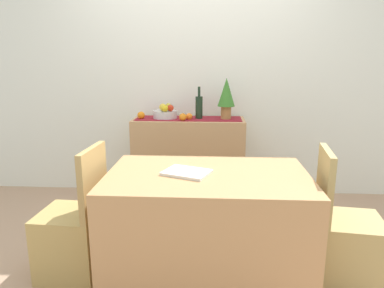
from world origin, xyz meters
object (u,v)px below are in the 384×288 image
sideboard_console (189,159)px  chair_near_window (74,237)px  wine_bottle (199,107)px  dining_table (207,227)px  fruit_bowl (165,114)px  open_book (187,172)px  potted_plant (226,95)px  chair_by_corner (346,245)px

sideboard_console → chair_near_window: size_ratio=1.26×
wine_bottle → dining_table: size_ratio=0.25×
wine_bottle → fruit_bowl: bearing=-180.0°
open_book → chair_near_window: 0.91m
fruit_bowl → dining_table: fruit_bowl is taller
fruit_bowl → chair_near_window: 1.61m
wine_bottle → potted_plant: potted_plant is taller
sideboard_console → dining_table: size_ratio=0.88×
fruit_bowl → wine_bottle: size_ratio=0.75×
fruit_bowl → dining_table: bearing=-72.0°
potted_plant → chair_by_corner: bearing=-61.9°
fruit_bowl → chair_near_window: (-0.45, -1.41, -0.63)m
sideboard_console → chair_near_window: (-0.69, -1.41, -0.16)m
dining_table → open_book: open_book is taller
potted_plant → chair_near_window: size_ratio=0.46×
fruit_bowl → chair_by_corner: size_ratio=0.27×
sideboard_console → potted_plant: bearing=-0.0°
fruit_bowl → dining_table: 1.57m
potted_plant → chair_near_window: potted_plant is taller
fruit_bowl → open_book: bearing=-77.1°
fruit_bowl → wine_bottle: (0.34, 0.00, 0.08)m
fruit_bowl → potted_plant: bearing=-0.0°
open_book → dining_table: bearing=27.3°
fruit_bowl → potted_plant: size_ratio=0.59×
sideboard_console → open_book: bearing=-86.5°
fruit_bowl → potted_plant: 0.65m
fruit_bowl → dining_table: size_ratio=0.19×
sideboard_console → fruit_bowl: fruit_bowl is taller
potted_plant → wine_bottle: bearing=180.0°
sideboard_console → fruit_bowl: bearing=180.0°
sideboard_console → open_book: size_ratio=4.03×
fruit_bowl → open_book: (0.32, -1.42, -0.15)m
sideboard_console → chair_by_corner: size_ratio=1.26×
wine_bottle → open_book: bearing=-90.8°
dining_table → open_book: 0.40m
potted_plant → open_book: (-0.29, -1.42, -0.35)m
wine_bottle → dining_table: bearing=-85.4°
potted_plant → open_book: 1.49m
potted_plant → sideboard_console: bearing=180.0°
dining_table → open_book: bearing=-174.2°
potted_plant → dining_table: (-0.16, -1.41, -0.73)m
wine_bottle → sideboard_console: bearing=-180.0°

